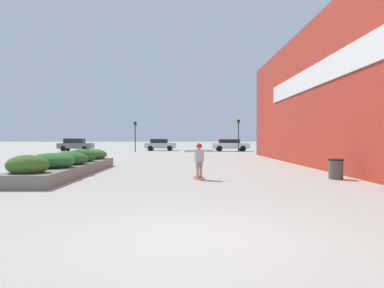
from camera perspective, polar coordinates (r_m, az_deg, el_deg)
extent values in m
plane|color=#ADA89E|center=(5.99, 0.42, -15.18)|extent=(300.00, 300.00, 0.00)
cube|color=#B23323|center=(17.75, 23.62, 8.91)|extent=(0.60, 36.00, 8.28)
cube|color=white|center=(14.73, 28.16, 14.18)|extent=(0.06, 29.09, 1.20)
cube|color=slate|center=(16.74, -19.65, -3.97)|extent=(1.85, 9.85, 0.47)
ellipsoid|color=#3D6623|center=(13.02, -25.72, -3.19)|extent=(1.44, 1.20, 0.71)
ellipsoid|color=#286028|center=(14.90, -22.38, -2.70)|extent=(1.85, 1.66, 0.68)
ellipsoid|color=#286028|center=(16.55, -19.98, -2.34)|extent=(1.82, 1.66, 0.66)
ellipsoid|color=#286028|center=(18.31, -17.89, -1.92)|extent=(1.38, 1.48, 0.74)
ellipsoid|color=#3D6623|center=(20.39, -16.40, -1.71)|extent=(1.71, 1.97, 0.66)
cube|color=maroon|center=(13.82, 1.20, -5.55)|extent=(0.46, 0.75, 0.01)
cylinder|color=beige|center=(14.02, 0.45, -5.71)|extent=(0.08, 0.08, 0.06)
cylinder|color=beige|center=(14.09, 1.14, -5.68)|extent=(0.08, 0.08, 0.06)
cylinder|color=beige|center=(13.56, 1.27, -5.94)|extent=(0.08, 0.08, 0.06)
cylinder|color=beige|center=(13.63, 1.98, -5.90)|extent=(0.08, 0.08, 0.06)
cylinder|color=tan|center=(13.76, 0.92, -4.25)|extent=(0.15, 0.15, 0.62)
cylinder|color=tan|center=(13.81, 1.49, -4.23)|extent=(0.15, 0.15, 0.62)
cube|color=gray|center=(13.77, 1.20, -3.41)|extent=(0.28, 0.25, 0.22)
cube|color=#B2B2B7|center=(13.74, 1.20, -1.94)|extent=(0.39, 0.29, 0.49)
cylinder|color=tan|center=(13.58, -0.37, -1.19)|extent=(0.46, 0.24, 0.08)
cylinder|color=tan|center=(13.90, 2.74, -1.14)|extent=(0.46, 0.24, 0.08)
sphere|color=tan|center=(13.73, 1.21, -0.50)|extent=(0.20, 0.20, 0.20)
sphere|color=red|center=(13.73, 1.21, -0.35)|extent=(0.23, 0.23, 0.23)
cylinder|color=#514C47|center=(15.07, 22.85, -3.97)|extent=(0.56, 0.56, 0.77)
cylinder|color=black|center=(15.04, 22.86, -2.42)|extent=(0.59, 0.59, 0.05)
cube|color=silver|center=(43.69, 6.42, -0.28)|extent=(4.75, 1.71, 0.69)
cube|color=black|center=(43.66, 6.17, 0.49)|extent=(2.61, 1.50, 0.47)
cylinder|color=black|center=(44.71, 8.16, -0.70)|extent=(0.71, 0.22, 0.71)
cylinder|color=black|center=(43.11, 8.50, -0.76)|extent=(0.71, 0.22, 0.71)
cylinder|color=black|center=(44.34, 4.40, -0.70)|extent=(0.71, 0.22, 0.71)
cylinder|color=black|center=(42.73, 4.60, -0.77)|extent=(0.71, 0.22, 0.71)
cube|color=#BCBCC1|center=(45.57, -5.27, -0.26)|extent=(4.07, 1.82, 0.69)
cube|color=black|center=(45.58, -5.48, 0.50)|extent=(2.24, 1.60, 0.53)
cylinder|color=black|center=(46.37, -3.64, -0.66)|extent=(0.66, 0.22, 0.66)
cylinder|color=black|center=(44.64, -3.74, -0.73)|extent=(0.66, 0.22, 0.66)
cylinder|color=black|center=(46.55, -6.74, -0.66)|extent=(0.66, 0.22, 0.66)
cylinder|color=black|center=(44.84, -6.96, -0.72)|extent=(0.66, 0.22, 0.66)
cube|color=black|center=(48.99, 18.08, -0.32)|extent=(4.75, 1.71, 0.56)
cube|color=black|center=(48.92, 17.87, 0.34)|extent=(2.61, 1.50, 0.57)
cylinder|color=black|center=(50.25, 19.37, -0.61)|extent=(0.61, 0.22, 0.61)
cylinder|color=black|center=(48.73, 20.03, -0.67)|extent=(0.61, 0.22, 0.61)
cylinder|color=black|center=(49.31, 16.15, -0.63)|extent=(0.61, 0.22, 0.61)
cylinder|color=black|center=(47.76, 16.72, -0.68)|extent=(0.61, 0.22, 0.61)
cube|color=slate|center=(46.82, -18.79, -0.28)|extent=(4.35, 1.76, 0.69)
cube|color=black|center=(46.87, -19.00, 0.51)|extent=(2.39, 1.55, 0.60)
cylinder|color=black|center=(47.24, -16.92, -0.69)|extent=(0.64, 0.22, 0.64)
cylinder|color=black|center=(45.63, -17.50, -0.75)|extent=(0.64, 0.22, 0.64)
cylinder|color=black|center=(48.05, -20.01, -0.67)|extent=(0.64, 0.22, 0.64)
cylinder|color=black|center=(46.47, -20.69, -0.73)|extent=(0.64, 0.22, 0.64)
cylinder|color=black|center=(41.06, -9.44, 0.85)|extent=(0.11, 0.11, 3.16)
cube|color=black|center=(41.10, -9.45, 3.37)|extent=(0.28, 0.20, 0.45)
sphere|color=#2D2823|center=(40.98, -9.47, 3.59)|extent=(0.15, 0.15, 0.15)
sphere|color=#2D2823|center=(40.98, -9.47, 3.38)|extent=(0.15, 0.15, 0.15)
sphere|color=green|center=(40.97, -9.47, 3.17)|extent=(0.15, 0.15, 0.15)
cylinder|color=black|center=(40.42, 7.75, 1.02)|extent=(0.11, 0.11, 3.38)
cube|color=black|center=(40.47, 7.75, 3.73)|extent=(0.28, 0.20, 0.45)
sphere|color=#2D2823|center=(40.36, 7.78, 3.95)|extent=(0.15, 0.15, 0.15)
sphere|color=#2D2823|center=(40.35, 7.78, 3.74)|extent=(0.15, 0.15, 0.15)
sphere|color=green|center=(40.34, 7.78, 3.52)|extent=(0.15, 0.15, 0.15)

